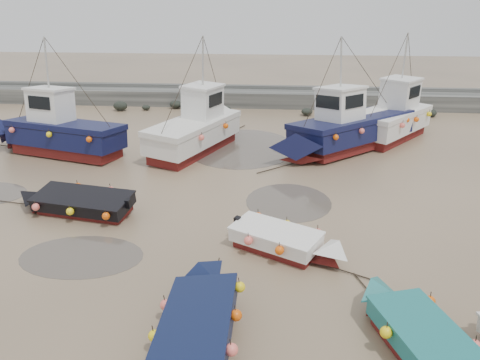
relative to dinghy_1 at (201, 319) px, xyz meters
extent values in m
plane|color=#967D60|center=(-1.41, 5.78, -0.54)|extent=(120.00, 120.00, 0.00)
cube|color=slate|center=(-1.41, 27.78, 0.06)|extent=(60.00, 2.20, 1.20)
cube|color=slate|center=(-1.41, 28.99, 0.78)|extent=(60.00, 0.60, 0.25)
ellipsoid|color=black|center=(3.69, 24.80, -0.25)|extent=(0.84, 0.86, 0.51)
ellipsoid|color=black|center=(6.39, 26.34, -0.20)|extent=(0.98, 1.07, 0.72)
ellipsoid|color=black|center=(12.75, 25.32, -0.27)|extent=(0.78, 0.90, 0.59)
ellipsoid|color=black|center=(-6.48, 26.24, -0.20)|extent=(0.99, 0.80, 0.58)
ellipsoid|color=black|center=(10.78, 25.55, -0.35)|extent=(0.54, 0.46, 0.30)
ellipsoid|color=black|center=(8.28, 25.75, -0.33)|extent=(0.61, 0.47, 0.46)
ellipsoid|color=black|center=(-5.72, 26.05, -0.33)|extent=(0.61, 0.53, 0.32)
ellipsoid|color=black|center=(9.58, 26.38, -0.31)|extent=(0.67, 0.55, 0.43)
ellipsoid|color=black|center=(-10.58, 25.12, -0.16)|extent=(1.09, 0.88, 0.72)
ellipsoid|color=black|center=(-8.66, 25.43, -0.31)|extent=(0.65, 0.60, 0.37)
ellipsoid|color=black|center=(8.06, 25.17, -0.23)|extent=(0.88, 0.64, 0.62)
ellipsoid|color=black|center=(-2.33, 25.38, -0.32)|extent=(0.64, 0.62, 0.48)
ellipsoid|color=black|center=(6.43, 26.20, -0.35)|extent=(0.55, 0.45, 0.29)
cylinder|color=#50483F|center=(-4.69, 3.60, -0.54)|extent=(4.17, 4.17, 0.01)
cylinder|color=#50483F|center=(2.25, 8.78, -0.54)|extent=(3.63, 3.63, 0.01)
cylinder|color=#50483F|center=(-0.43, 16.46, -0.54)|extent=(6.36, 6.36, 0.01)
cube|color=maroon|center=(0.01, -0.37, -0.39)|extent=(1.49, 3.59, 0.30)
cube|color=#0B1333|center=(0.01, -0.37, -0.02)|extent=(1.75, 3.85, 0.45)
pyramid|color=#0B1333|center=(-0.03, 1.90, 0.43)|extent=(1.70, 0.74, 0.90)
cube|color=brown|center=(0.01, -0.37, 0.15)|extent=(1.40, 3.24, 0.10)
cube|color=#0B1333|center=(0.01, -0.37, 0.24)|extent=(1.82, 3.94, 0.07)
cylinder|color=black|center=(-0.04, 2.82, -0.51)|extent=(0.07, 2.00, 0.04)
sphere|color=#F05A0B|center=(0.99, -1.27, 0.09)|extent=(0.30, 0.30, 0.30)
sphere|color=#F05A0B|center=(-0.95, -0.69, 0.09)|extent=(0.30, 0.30, 0.30)
sphere|color=#F05A0B|center=(0.97, -0.05, 0.09)|extent=(0.30, 0.30, 0.30)
sphere|color=#F05A0B|center=(-0.97, 0.53, 0.09)|extent=(0.30, 0.30, 0.30)
sphere|color=#F05A0B|center=(0.95, 1.17, 0.09)|extent=(0.30, 0.30, 0.30)
cube|color=maroon|center=(5.44, -0.36, -0.39)|extent=(2.16, 3.29, 0.30)
cube|color=#186869|center=(5.44, -0.36, -0.02)|extent=(2.44, 3.58, 0.45)
pyramid|color=#186869|center=(4.82, 1.53, 0.43)|extent=(1.64, 1.14, 0.90)
cube|color=brown|center=(5.44, -0.36, 0.15)|extent=(1.99, 2.99, 0.10)
cube|color=#186869|center=(5.44, -0.36, 0.24)|extent=(2.52, 3.66, 0.07)
cylinder|color=black|center=(4.56, 2.34, -0.51)|extent=(0.66, 1.91, 0.04)
sphere|color=#F05A0B|center=(6.40, -0.50, 0.09)|extent=(0.30, 0.30, 0.30)
sphere|color=#F05A0B|center=(4.48, -0.22, 0.09)|extent=(0.30, 0.30, 0.30)
sphere|color=#F05A0B|center=(5.86, 1.15, 0.09)|extent=(0.30, 0.30, 0.30)
cube|color=maroon|center=(-5.89, 6.91, -0.39)|extent=(3.76, 1.91, 0.30)
cube|color=black|center=(-5.89, 6.91, -0.02)|extent=(4.06, 2.19, 0.45)
pyramid|color=black|center=(-8.13, 7.32, 0.43)|extent=(0.97, 1.62, 0.90)
cube|color=brown|center=(-5.89, 6.91, 0.15)|extent=(3.40, 1.78, 0.10)
cube|color=black|center=(-5.89, 6.91, 0.24)|extent=(4.16, 2.26, 0.07)
cube|color=black|center=(-3.91, 6.55, 0.16)|extent=(0.22, 0.25, 0.35)
cylinder|color=black|center=(-9.05, 7.49, -0.51)|extent=(1.97, 0.40, 0.04)
sphere|color=#F05A0B|center=(-4.55, 5.77, 0.09)|extent=(0.30, 0.30, 0.30)
sphere|color=#F05A0B|center=(-4.98, 7.64, 0.09)|extent=(0.30, 0.30, 0.30)
sphere|color=#F05A0B|center=(-6.05, 6.05, 0.09)|extent=(0.30, 0.30, 0.30)
sphere|color=#F05A0B|center=(-6.49, 7.91, 0.09)|extent=(0.30, 0.30, 0.30)
sphere|color=#F05A0B|center=(-7.56, 6.32, 0.09)|extent=(0.30, 0.30, 0.30)
cube|color=maroon|center=(1.79, 4.56, -0.39)|extent=(2.96, 2.31, 0.30)
cube|color=white|center=(1.79, 4.56, -0.02)|extent=(3.23, 2.58, 0.45)
pyramid|color=white|center=(3.39, 3.71, 0.43)|extent=(1.27, 1.53, 0.90)
cube|color=brown|center=(1.79, 4.56, 0.15)|extent=(2.69, 2.12, 0.10)
cube|color=white|center=(1.79, 4.56, 0.24)|extent=(3.32, 2.66, 0.07)
cube|color=black|center=(0.43, 5.29, 0.16)|extent=(0.26, 0.28, 0.35)
cylinder|color=black|center=(4.11, 3.32, -0.51)|extent=(1.78, 0.98, 0.04)
sphere|color=#F05A0B|center=(1.13, 5.82, 0.09)|extent=(0.30, 0.30, 0.30)
sphere|color=#F05A0B|center=(0.89, 4.14, 0.09)|extent=(0.30, 0.30, 0.30)
sphere|color=#F05A0B|center=(2.16, 5.27, 0.09)|extent=(0.30, 0.30, 0.30)
sphere|color=#F05A0B|center=(1.93, 3.58, 0.09)|extent=(0.30, 0.30, 0.30)
sphere|color=#F05A0B|center=(3.19, 4.72, 0.09)|extent=(0.30, 0.30, 0.30)
cube|color=maroon|center=(-9.85, 14.02, -0.27)|extent=(6.20, 3.45, 0.55)
cube|color=#0E1238|center=(-9.85, 14.02, 0.48)|extent=(6.71, 3.90, 0.95)
pyramid|color=#0E1238|center=(-13.42, 15.04, 1.18)|extent=(1.99, 2.55, 1.40)
cube|color=brown|center=(-9.85, 14.02, 1.00)|extent=(6.55, 3.77, 0.08)
cube|color=#0E1238|center=(-9.85, 14.02, 1.14)|extent=(6.86, 3.98, 0.30)
cube|color=white|center=(-10.68, 14.26, 2.11)|extent=(2.35, 2.06, 1.70)
cube|color=white|center=(-10.68, 14.26, 3.02)|extent=(2.54, 2.22, 0.12)
cube|color=black|center=(-11.66, 14.54, 2.36)|extent=(0.41, 1.30, 0.68)
cylinder|color=#B7B7B2|center=(-10.68, 14.26, 4.38)|extent=(0.10, 0.10, 2.60)
cylinder|color=black|center=(-14.47, 15.34, -0.51)|extent=(2.90, 0.87, 0.05)
sphere|color=#FF6C5F|center=(-7.76, 12.14, 0.84)|extent=(0.30, 0.30, 0.30)
sphere|color=#FF6C5F|center=(-8.29, 14.87, 0.84)|extent=(0.30, 0.30, 0.30)
sphere|color=#FF6C5F|center=(-10.19, 12.83, 0.84)|extent=(0.30, 0.30, 0.30)
sphere|color=#FF6C5F|center=(-10.72, 15.56, 0.84)|extent=(0.30, 0.30, 0.30)
sphere|color=#FF6C5F|center=(-12.61, 13.52, 0.84)|extent=(0.30, 0.30, 0.30)
cube|color=maroon|center=(-3.00, 15.23, -0.27)|extent=(4.07, 6.51, 0.55)
cube|color=silver|center=(-3.00, 15.23, 0.48)|extent=(4.56, 7.06, 0.95)
pyramid|color=silver|center=(-1.58, 18.86, 1.18)|extent=(2.65, 2.16, 1.40)
cube|color=brown|center=(-3.00, 15.23, 1.00)|extent=(4.42, 6.89, 0.08)
cube|color=silver|center=(-3.00, 15.23, 1.14)|extent=(4.66, 7.22, 0.30)
cube|color=white|center=(-2.67, 16.08, 2.11)|extent=(2.22, 2.45, 1.70)
cube|color=white|center=(-2.67, 16.08, 3.02)|extent=(2.40, 2.64, 0.12)
cube|color=black|center=(-2.30, 17.03, 2.36)|extent=(1.29, 0.54, 0.68)
cylinder|color=#B7B7B2|center=(-2.67, 16.08, 4.38)|extent=(0.10, 0.10, 2.60)
cylinder|color=black|center=(-1.18, 19.89, -0.51)|extent=(1.13, 2.81, 0.05)
sphere|color=#FF6C5F|center=(-5.14, 13.21, 0.84)|extent=(0.30, 0.30, 0.30)
sphere|color=#FF6C5F|center=(-2.30, 13.53, 0.84)|extent=(0.30, 0.30, 0.30)
sphere|color=#FF6C5F|center=(-4.18, 15.69, 0.84)|extent=(0.30, 0.30, 0.30)
sphere|color=#FF6C5F|center=(-1.34, 16.01, 0.84)|extent=(0.30, 0.30, 0.30)
sphere|color=#FF6C5F|center=(-3.21, 18.17, 0.84)|extent=(0.30, 0.30, 0.30)
cube|color=maroon|center=(5.91, 16.72, -0.27)|extent=(6.83, 6.51, 0.55)
cube|color=#111439|center=(5.91, 16.72, 0.48)|extent=(7.49, 7.17, 0.95)
pyramid|color=#111439|center=(2.69, 13.79, 1.18)|extent=(2.91, 3.00, 1.40)
cube|color=brown|center=(5.91, 16.72, 1.00)|extent=(7.29, 6.97, 0.08)
cube|color=#111439|center=(5.91, 16.72, 1.14)|extent=(7.66, 7.33, 0.30)
cube|color=white|center=(5.14, 16.02, 2.11)|extent=(2.78, 2.78, 1.70)
cube|color=white|center=(5.14, 16.02, 3.02)|extent=(3.00, 3.00, 0.12)
cube|color=black|center=(4.39, 15.34, 2.36)|extent=(1.14, 1.25, 0.68)
cylinder|color=#B7B7B2|center=(5.14, 16.02, 4.38)|extent=(0.10, 0.10, 2.60)
cylinder|color=black|center=(1.82, 13.00, -0.51)|extent=(2.25, 2.06, 0.05)
sphere|color=#FF6C5F|center=(9.16, 17.65, 0.84)|extent=(0.30, 0.30, 0.30)
sphere|color=#FF6C5F|center=(6.40, 19.19, 0.84)|extent=(0.30, 0.30, 0.30)
sphere|color=#FF6C5F|center=(7.67, 16.29, 0.84)|extent=(0.30, 0.30, 0.30)
sphere|color=#FF6C5F|center=(4.90, 17.83, 0.84)|extent=(0.30, 0.30, 0.30)
sphere|color=#FF6C5F|center=(6.18, 14.93, 0.84)|extent=(0.30, 0.30, 0.30)
sphere|color=#FF6C5F|center=(3.41, 16.47, 0.84)|extent=(0.30, 0.30, 0.30)
sphere|color=#FF6C5F|center=(4.68, 13.57, 0.84)|extent=(0.30, 0.30, 0.30)
cube|color=maroon|center=(8.42, 18.88, -0.27)|extent=(5.06, 5.71, 0.55)
cube|color=white|center=(8.42, 18.88, 0.48)|extent=(5.60, 6.26, 0.95)
pyramid|color=white|center=(10.55, 21.68, 1.18)|extent=(2.85, 2.65, 1.40)
cube|color=brown|center=(8.42, 18.88, 1.00)|extent=(5.44, 6.09, 0.08)
cube|color=white|center=(8.42, 18.88, 1.14)|extent=(5.72, 6.39, 0.30)
cube|color=white|center=(8.91, 19.52, 2.11)|extent=(2.61, 2.65, 1.70)
cube|color=white|center=(8.91, 19.52, 3.02)|extent=(2.81, 2.86, 0.12)
cube|color=black|center=(9.53, 20.34, 2.36)|extent=(1.21, 0.94, 0.68)
cylinder|color=#B7B7B2|center=(8.91, 19.52, 4.38)|extent=(0.10, 0.10, 2.60)
cylinder|color=black|center=(11.19, 22.53, -0.51)|extent=(1.86, 2.42, 0.05)
sphere|color=#FF6C5F|center=(5.89, 17.82, 0.84)|extent=(0.30, 0.30, 0.30)
sphere|color=#FF6C5F|center=(8.65, 16.92, 0.84)|extent=(0.30, 0.30, 0.30)
sphere|color=#FF6C5F|center=(7.04, 19.33, 0.84)|extent=(0.30, 0.30, 0.30)
sphere|color=#FF6C5F|center=(9.79, 18.42, 0.84)|extent=(0.30, 0.30, 0.30)
sphere|color=#FF6C5F|center=(8.19, 20.84, 0.84)|extent=(0.30, 0.30, 0.30)
sphere|color=#FF6C5F|center=(10.94, 19.93, 0.84)|extent=(0.30, 0.30, 0.30)
imported|color=#181E33|center=(-4.41, 13.51, -0.54)|extent=(0.82, 0.76, 1.88)
camera|label=1|loc=(1.84, -9.54, 7.49)|focal=35.00mm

